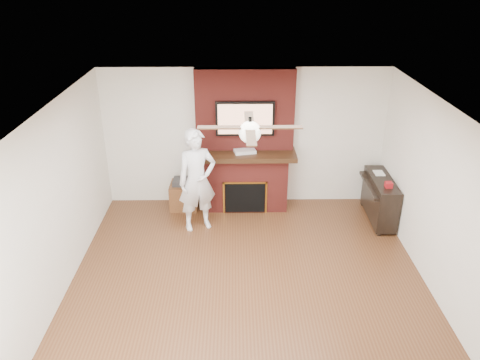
{
  "coord_description": "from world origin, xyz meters",
  "views": [
    {
      "loc": [
        -0.18,
        -5.1,
        4.12
      ],
      "look_at": [
        -0.1,
        0.9,
        1.29
      ],
      "focal_mm": 35.0,
      "sensor_mm": 36.0,
      "label": 1
    }
  ],
  "objects_px": {
    "fireplace": "(245,155)",
    "piano": "(380,198)",
    "person": "(197,181)",
    "side_table": "(184,194)"
  },
  "relations": [
    {
      "from": "person",
      "to": "side_table",
      "type": "distance_m",
      "value": 0.99
    },
    {
      "from": "piano",
      "to": "side_table",
      "type": "bearing_deg",
      "value": 173.54
    },
    {
      "from": "piano",
      "to": "fireplace",
      "type": "bearing_deg",
      "value": 168.23
    },
    {
      "from": "person",
      "to": "piano",
      "type": "distance_m",
      "value": 3.15
    },
    {
      "from": "person",
      "to": "piano",
      "type": "bearing_deg",
      "value": -16.37
    },
    {
      "from": "person",
      "to": "piano",
      "type": "xyz_separation_m",
      "value": [
        3.1,
        0.23,
        -0.46
      ]
    },
    {
      "from": "fireplace",
      "to": "piano",
      "type": "bearing_deg",
      "value": -13.33
    },
    {
      "from": "person",
      "to": "side_table",
      "type": "relative_size",
      "value": 3.1
    },
    {
      "from": "person",
      "to": "piano",
      "type": "height_order",
      "value": "person"
    },
    {
      "from": "fireplace",
      "to": "side_table",
      "type": "relative_size",
      "value": 4.46
    }
  ]
}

